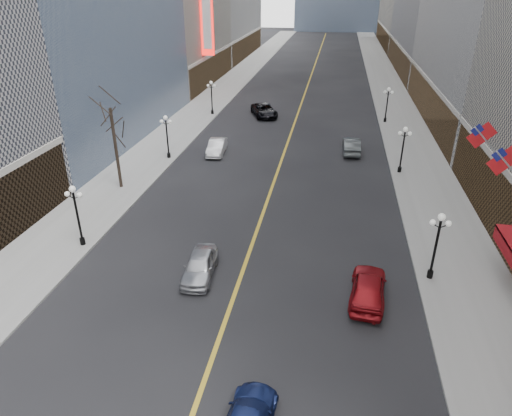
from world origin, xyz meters
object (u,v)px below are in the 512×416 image
at_px(streetlamp_west_1, 76,210).
at_px(streetlamp_west_2, 167,132).
at_px(car_sb_far, 351,146).
at_px(streetlamp_east_3, 387,101).
at_px(streetlamp_east_1, 437,240).
at_px(streetlamp_east_2, 403,145).
at_px(car_nb_far, 264,110).
at_px(car_nb_mid, 217,147).
at_px(streetlamp_west_3, 212,94).
at_px(car_sb_mid, 368,288).
at_px(car_nb_near, 200,265).

xyz_separation_m(streetlamp_west_1, streetlamp_west_2, (0.00, 18.00, 0.00)).
bearing_deg(car_sb_far, streetlamp_east_3, -111.72).
bearing_deg(car_sb_far, streetlamp_east_1, 99.24).
height_order(streetlamp_east_2, car_nb_far, streetlamp_east_2).
xyz_separation_m(streetlamp_west_2, car_nb_mid, (4.61, 2.45, -2.13)).
distance_m(streetlamp_east_3, streetlamp_west_3, 23.60).
bearing_deg(car_sb_mid, car_nb_near, 2.00).
bearing_deg(streetlamp_east_3, streetlamp_west_3, 180.00).
relative_size(streetlamp_west_1, car_sb_mid, 0.91).
height_order(streetlamp_east_3, car_sb_far, streetlamp_east_3).
xyz_separation_m(streetlamp_west_3, car_sb_far, (19.01, -12.75, -2.07)).
bearing_deg(car_sb_mid, streetlamp_east_2, -95.28).
height_order(car_nb_far, car_sb_far, car_nb_far).
bearing_deg(streetlamp_west_1, car_sb_mid, -7.96).
bearing_deg(streetlamp_west_1, streetlamp_east_2, 37.33).
distance_m(streetlamp_west_3, car_sb_far, 22.98).
bearing_deg(car_nb_mid, streetlamp_east_2, -11.72).
distance_m(streetlamp_west_1, car_sb_far, 30.11).
relative_size(car_sb_mid, car_sb_far, 0.99).
height_order(streetlamp_east_2, car_nb_near, streetlamp_east_2).
bearing_deg(streetlamp_west_2, car_nb_near, -65.32).
bearing_deg(streetlamp_west_3, car_nb_near, -76.38).
bearing_deg(streetlamp_east_1, streetlamp_east_2, 90.00).
distance_m(streetlamp_west_2, car_nb_near, 22.21).
relative_size(streetlamp_east_1, car_nb_mid, 0.96).
bearing_deg(car_nb_mid, car_nb_far, 76.08).
bearing_deg(car_nb_far, streetlamp_west_3, 161.20).
xyz_separation_m(streetlamp_east_1, car_sb_far, (-4.59, 23.25, -2.07)).
bearing_deg(streetlamp_west_2, streetlamp_east_2, 0.00).
relative_size(car_nb_mid, car_nb_far, 0.78).
height_order(car_nb_near, car_sb_mid, car_sb_mid).
xyz_separation_m(streetlamp_east_2, streetlamp_east_3, (0.00, 18.00, 0.00)).
bearing_deg(streetlamp_east_2, car_sb_far, 131.14).
height_order(streetlamp_west_3, car_nb_mid, streetlamp_west_3).
bearing_deg(car_sb_far, car_nb_mid, 9.09).
xyz_separation_m(car_nb_far, car_sb_far, (11.71, -13.23, -0.01)).
xyz_separation_m(streetlamp_east_1, streetlamp_west_3, (-23.60, 36.00, 0.00)).
relative_size(streetlamp_east_3, car_sb_mid, 0.91).
bearing_deg(car_sb_far, streetlamp_east_2, 129.22).
bearing_deg(streetlamp_east_1, car_nb_near, -171.71).
bearing_deg(streetlamp_east_1, car_nb_far, 114.07).
distance_m(streetlamp_east_2, streetlamp_east_3, 18.00).
bearing_deg(car_nb_far, streetlamp_east_1, -88.52).
relative_size(streetlamp_west_3, car_nb_far, 0.75).
distance_m(streetlamp_east_2, car_sb_mid, 21.22).
xyz_separation_m(streetlamp_east_1, car_nb_near, (-14.37, -2.09, -2.12)).
xyz_separation_m(streetlamp_east_3, car_nb_far, (-16.29, 0.48, -2.06)).
distance_m(car_nb_mid, car_sb_far, 14.67).
xyz_separation_m(streetlamp_east_3, car_sb_mid, (-3.98, -38.74, -2.05)).
xyz_separation_m(streetlamp_west_1, streetlamp_west_3, (0.00, 36.00, 0.00)).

